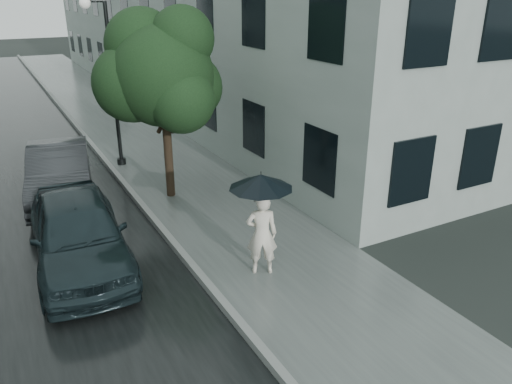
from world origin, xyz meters
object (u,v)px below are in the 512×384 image
car_near (78,233)px  lamp_post (107,74)px  street_tree (161,73)px  car_far (60,172)px  pedestrian (262,234)px

car_near → lamp_post: bearing=73.7°
street_tree → car_far: (-2.65, 1.19, -2.60)m
street_tree → lamp_post: (-0.67, 3.22, -0.40)m
street_tree → car_near: size_ratio=1.13×
pedestrian → street_tree: bearing=-62.4°
street_tree → lamp_post: size_ratio=0.98×
pedestrian → car_near: size_ratio=0.38×
lamp_post → car_far: (-1.98, -2.04, -2.20)m
street_tree → car_far: bearing=155.9°
pedestrian → car_near: bearing=-7.7°
car_near → car_far: 4.05m
car_near → car_far: bearing=90.3°
lamp_post → pedestrian: bearing=-77.4°
street_tree → lamp_post: lamp_post is taller
pedestrian → car_near: 3.72m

